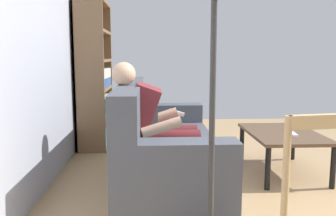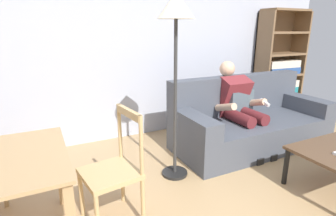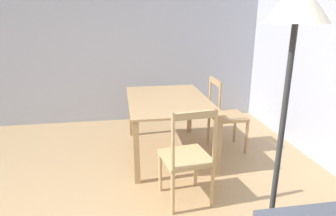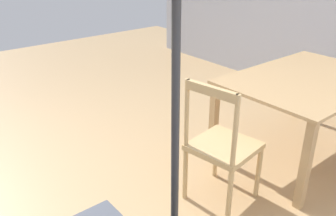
{
  "view_description": "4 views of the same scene",
  "coord_description": "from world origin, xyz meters",
  "px_view_note": "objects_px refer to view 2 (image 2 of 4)",
  "views": [
    {
      "loc": [
        -2.21,
        1.68,
        1.19
      ],
      "look_at": [
        1.15,
        1.52,
        0.69
      ],
      "focal_mm": 38.57,
      "sensor_mm": 36.0,
      "label": 1
    },
    {
      "loc": [
        -1.36,
        -1.03,
        1.55
      ],
      "look_at": [
        -0.39,
        0.94,
        0.9
      ],
      "focal_mm": 28.87,
      "sensor_mm": 36.0,
      "label": 2
    },
    {
      "loc": [
        1.42,
        0.35,
        1.67
      ],
      "look_at": [
        -1.94,
        0.9,
        0.6
      ],
      "focal_mm": 30.93,
      "sensor_mm": 36.0,
      "label": 3
    },
    {
      "loc": [
        0.73,
        2.32,
        1.72
      ],
      "look_at": [
        -0.39,
        0.94,
        0.9
      ],
      "focal_mm": 38.08,
      "sensor_mm": 36.0,
      "label": 4
    }
  ],
  "objects_px": {
    "person_lounging": "(238,105)",
    "couch": "(248,122)",
    "floor_lamp": "(176,25)",
    "bookshelf": "(278,73)",
    "dining_chair_facing_couch": "(113,171)"
  },
  "relations": [
    {
      "from": "person_lounging",
      "to": "couch",
      "type": "bearing_deg",
      "value": -16.42
    },
    {
      "from": "couch",
      "to": "floor_lamp",
      "type": "bearing_deg",
      "value": -167.74
    },
    {
      "from": "couch",
      "to": "person_lounging",
      "type": "bearing_deg",
      "value": 163.58
    },
    {
      "from": "couch",
      "to": "bookshelf",
      "type": "bearing_deg",
      "value": 30.6
    },
    {
      "from": "person_lounging",
      "to": "bookshelf",
      "type": "bearing_deg",
      "value": 26.59
    },
    {
      "from": "person_lounging",
      "to": "bookshelf",
      "type": "height_order",
      "value": "bookshelf"
    },
    {
      "from": "dining_chair_facing_couch",
      "to": "couch",
      "type": "bearing_deg",
      "value": 18.67
    },
    {
      "from": "bookshelf",
      "to": "floor_lamp",
      "type": "xyz_separation_m",
      "value": [
        -2.68,
        -1.11,
        0.81
      ]
    },
    {
      "from": "couch",
      "to": "dining_chair_facing_couch",
      "type": "bearing_deg",
      "value": -161.33
    },
    {
      "from": "dining_chair_facing_couch",
      "to": "bookshelf",
      "type": "bearing_deg",
      "value": 23.79
    },
    {
      "from": "couch",
      "to": "bookshelf",
      "type": "height_order",
      "value": "bookshelf"
    },
    {
      "from": "couch",
      "to": "dining_chair_facing_couch",
      "type": "xyz_separation_m",
      "value": [
        -2.05,
        -0.69,
        0.13
      ]
    },
    {
      "from": "floor_lamp",
      "to": "bookshelf",
      "type": "bearing_deg",
      "value": 22.46
    },
    {
      "from": "dining_chair_facing_couch",
      "to": "floor_lamp",
      "type": "xyz_separation_m",
      "value": [
        0.78,
        0.42,
        1.14
      ]
    },
    {
      "from": "couch",
      "to": "bookshelf",
      "type": "relative_size",
      "value": 1.14
    }
  ]
}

